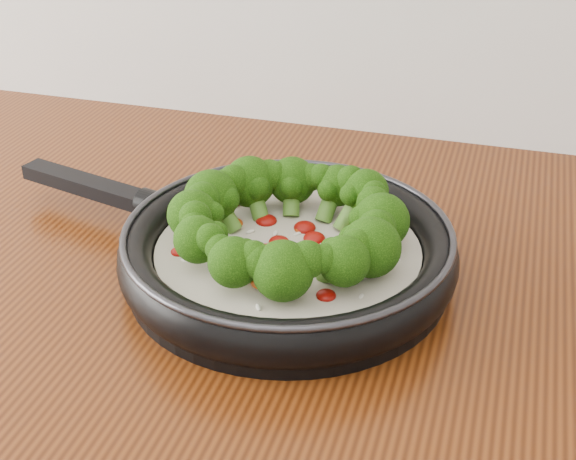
% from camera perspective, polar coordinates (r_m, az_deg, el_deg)
% --- Properties ---
extents(skillet, '(0.50, 0.37, 0.09)m').
position_cam_1_polar(skillet, '(0.72, -0.15, -0.98)').
color(skillet, black).
rests_on(skillet, counter).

